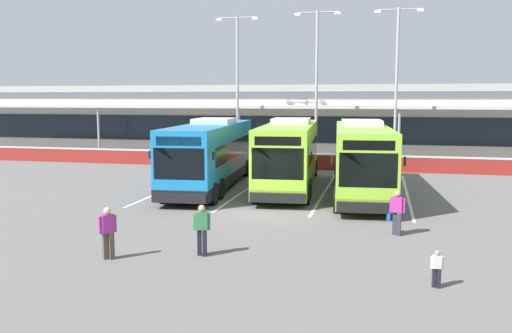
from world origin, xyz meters
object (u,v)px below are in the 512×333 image
Objects in this scene: coach_bus_leftmost at (211,155)px; coach_bus_left_centre at (290,155)px; pedestrian_with_handbag at (397,212)px; pedestrian_child at (437,267)px; pedestrian_near_bin at (108,231)px; coach_bus_centre at (361,160)px; lamp_post_west at (237,80)px; lamp_post_centre at (317,78)px; pedestrian_in_dark_coat at (202,228)px; lamp_post_east at (397,78)px.

coach_bus_leftmost and coach_bus_left_centre have the same top height.
pedestrian_with_handbag is 5.45m from pedestrian_child.
pedestrian_near_bin is at bearing -85.71° from coach_bus_leftmost.
coach_bus_centre is at bearing 61.51° from pedestrian_near_bin.
lamp_post_west is 6.24m from lamp_post_centre.
lamp_post_west is at bearing 96.04° from pedestrian_near_bin.
lamp_post_centre is at bearing 88.05° from pedestrian_in_dark_coat.
lamp_post_east reaches higher than pedestrian_child.
coach_bus_left_centre reaches higher than pedestrian_in_dark_coat.
pedestrian_with_handbag is (1.57, -8.07, -0.93)m from coach_bus_centre.
coach_bus_centre is (8.12, -0.22, 0.00)m from coach_bus_leftmost.
coach_bus_centre is 1.12× the size of lamp_post_west.
coach_bus_left_centre is 13.40m from pedestrian_in_dark_coat.
pedestrian_in_dark_coat is 1.61× the size of pedestrian_child.
coach_bus_centre is at bearing -1.56° from coach_bus_leftmost.
coach_bus_leftmost is 8.12m from coach_bus_centre.
pedestrian_child is at bearing -80.56° from pedestrian_with_handbag.
coach_bus_left_centre and coach_bus_centre have the same top height.
pedestrian_in_dark_coat is at bearing -91.95° from lamp_post_centre.
lamp_post_east reaches higher than coach_bus_centre.
pedestrian_child is (6.90, -1.34, -0.33)m from pedestrian_in_dark_coat.
lamp_post_centre is at bearing -10.54° from lamp_post_west.
coach_bus_left_centre is (4.19, 1.04, 0.00)m from coach_bus_leftmost.
pedestrian_child is at bearing -10.98° from pedestrian_in_dark_coat.
lamp_post_centre is at bearing 105.39° from pedestrian_with_handbag.
lamp_post_west is at bearing 118.52° from coach_bus_left_centre.
coach_bus_left_centre is at bearing -121.02° from lamp_post_east.
coach_bus_left_centre is 13.07m from lamp_post_west.
pedestrian_in_dark_coat reaches higher than pedestrian_child.
coach_bus_leftmost is 1.00× the size of coach_bus_centre.
pedestrian_with_handbag is 20.41m from lamp_post_centre.
pedestrian_in_dark_coat is (-6.00, -4.03, 0.02)m from pedestrian_with_handbag.
lamp_post_west is at bearing 174.30° from lamp_post_east.
lamp_post_west is 11.70m from lamp_post_east.
coach_bus_leftmost is 1.00× the size of coach_bus_left_centre.
coach_bus_centre is at bearing -17.81° from coach_bus_left_centre.
pedestrian_child is 25.74m from lamp_post_centre.
lamp_post_centre is at bearing 88.35° from coach_bus_left_centre.
lamp_post_centre reaches higher than coach_bus_centre.
lamp_post_centre is at bearing 104.10° from pedestrian_child.
coach_bus_left_centre is 7.60× the size of pedestrian_with_handbag.
coach_bus_leftmost reaches higher than pedestrian_child.
pedestrian_with_handbag is at bearing 30.11° from pedestrian_near_bin.
pedestrian_in_dark_coat is 7.03m from pedestrian_child.
pedestrian_near_bin is at bearing -102.52° from coach_bus_left_centre.
coach_bus_left_centre is 12.09m from lamp_post_east.
pedestrian_near_bin is 0.15× the size of lamp_post_east.
coach_bus_left_centre reaches higher than pedestrian_child.
pedestrian_near_bin is at bearing -149.89° from pedestrian_with_handbag.
lamp_post_centre is (6.13, -1.14, 0.00)m from lamp_post_west.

